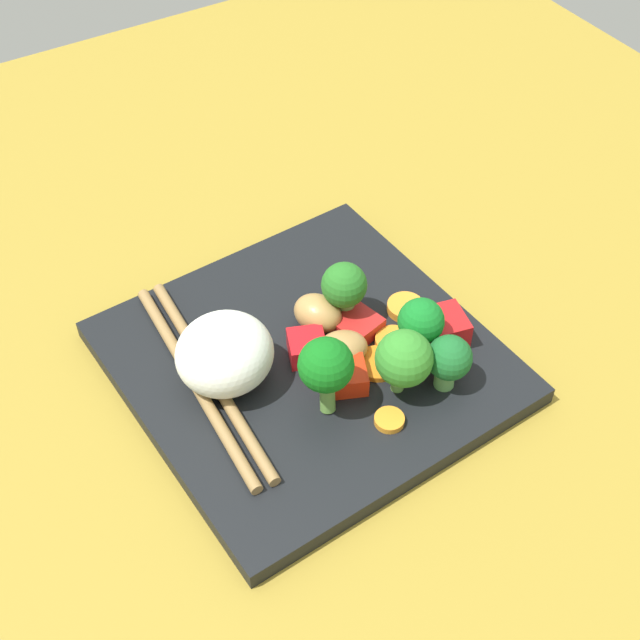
{
  "coord_description": "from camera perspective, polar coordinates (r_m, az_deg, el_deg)",
  "views": [
    {
      "loc": [
        21.32,
        36.78,
        49.97
      ],
      "look_at": [
        -1.69,
        -0.94,
        3.43
      ],
      "focal_mm": 49.14,
      "sensor_mm": 36.0,
      "label": 1
    }
  ],
  "objects": [
    {
      "name": "pepper_chunk_0",
      "position": [
        0.64,
        -0.76,
        -1.85
      ],
      "size": [
        3.49,
        3.55,
        1.78
      ],
      "primitive_type": "cube",
      "rotation": [
        0.0,
        0.0,
        5.91
      ],
      "color": "red",
      "rests_on": "square_plate"
    },
    {
      "name": "square_plate",
      "position": [
        0.65,
        -0.84,
        -2.73
      ],
      "size": [
        26.86,
        26.86,
        1.43
      ],
      "primitive_type": "cube",
      "rotation": [
        0.0,
        0.0,
        0.06
      ],
      "color": "black",
      "rests_on": "ground_plane"
    },
    {
      "name": "ground_plane",
      "position": [
        0.66,
        -0.82,
        -3.69
      ],
      "size": [
        110.0,
        110.0,
        2.0
      ],
      "primitive_type": "cube",
      "color": "olive"
    },
    {
      "name": "broccoli_floret_4",
      "position": [
        0.58,
        0.39,
        -3.06
      ],
      "size": [
        3.84,
        3.84,
        6.35
      ],
      "color": "#63933F",
      "rests_on": "square_plate"
    },
    {
      "name": "broccoli_floret_3",
      "position": [
        0.65,
        1.59,
        2.15
      ],
      "size": [
        3.44,
        3.44,
        5.3
      ],
      "color": "#7AB75E",
      "rests_on": "square_plate"
    },
    {
      "name": "pepper_chunk_1",
      "position": [
        0.62,
        1.83,
        -3.67
      ],
      "size": [
        3.47,
        3.6,
        1.64
      ],
      "primitive_type": "cube",
      "rotation": [
        0.0,
        0.0,
        2.74
      ],
      "color": "red",
      "rests_on": "square_plate"
    },
    {
      "name": "broccoli_floret_2",
      "position": [
        0.62,
        6.58,
        -0.35
      ],
      "size": [
        3.36,
        3.36,
        5.62
      ],
      "color": "#5E8E3C",
      "rests_on": "square_plate"
    },
    {
      "name": "pepper_chunk_3",
      "position": [
        0.65,
        8.03,
        -0.55
      ],
      "size": [
        3.77,
        3.78,
        2.32
      ],
      "primitive_type": "cube",
      "rotation": [
        0.0,
        0.0,
        1.35
      ],
      "color": "red",
      "rests_on": "square_plate"
    },
    {
      "name": "pepper_chunk_2",
      "position": [
        0.65,
        2.68,
        -0.68
      ],
      "size": [
        3.75,
        3.6,
        1.36
      ],
      "primitive_type": "cube",
      "rotation": [
        0.0,
        0.0,
        3.38
      ],
      "color": "red",
      "rests_on": "square_plate"
    },
    {
      "name": "carrot_slice_0",
      "position": [
        0.64,
        3.75,
        -2.86
      ],
      "size": [
        3.92,
        3.92,
        0.47
      ],
      "primitive_type": "cylinder",
      "rotation": [
        0.0,
        0.0,
        3.41
      ],
      "color": "orange",
      "rests_on": "square_plate"
    },
    {
      "name": "chicken_piece_0",
      "position": [
        0.63,
        1.44,
        -1.87
      ],
      "size": [
        4.45,
        3.89,
        2.21
      ],
      "primitive_type": "ellipsoid",
      "rotation": [
        0.0,
        0.0,
        6.04
      ],
      "color": "#B5864B",
      "rests_on": "square_plate"
    },
    {
      "name": "chopstick_pair",
      "position": [
        0.63,
        -7.64,
        -3.83
      ],
      "size": [
        3.08,
        20.52,
        0.86
      ],
      "rotation": [
        0.0,
        0.0,
        7.81
      ],
      "color": "olive",
      "rests_on": "square_plate"
    },
    {
      "name": "rice_mound",
      "position": [
        0.61,
        -6.23,
        -2.2
      ],
      "size": [
        7.79,
        7.55,
        5.36
      ],
      "primitive_type": "ellipsoid",
      "rotation": [
        0.0,
        0.0,
        3.26
      ],
      "color": "white",
      "rests_on": "square_plate"
    },
    {
      "name": "broccoli_floret_1",
      "position": [
        0.62,
        8.39,
        -2.56
      ],
      "size": [
        3.27,
        3.27,
        4.32
      ],
      "color": "#61A151",
      "rests_on": "square_plate"
    },
    {
      "name": "carrot_slice_1",
      "position": [
        0.61,
        4.54,
        -6.5
      ],
      "size": [
        2.85,
        2.85,
        0.49
      ],
      "primitive_type": "cylinder",
      "rotation": [
        0.0,
        0.0,
        2.65
      ],
      "color": "orange",
      "rests_on": "square_plate"
    },
    {
      "name": "carrot_slice_2",
      "position": [
        0.68,
        5.74,
        0.66
      ],
      "size": [
        3.19,
        3.19,
        0.7
      ],
      "primitive_type": "cylinder",
      "rotation": [
        0.0,
        0.0,
        1.7
      ],
      "color": "orange",
      "rests_on": "square_plate"
    },
    {
      "name": "carrot_slice_3",
      "position": [
        0.65,
        4.82,
        -1.41
      ],
      "size": [
        3.06,
        3.06,
        0.7
      ],
      "primitive_type": "cylinder",
      "rotation": [
        0.0,
        0.0,
        4.61
      ],
      "color": "orange",
      "rests_on": "square_plate"
    },
    {
      "name": "chicken_piece_1",
      "position": [
        0.66,
        -0.15,
        0.44
      ],
      "size": [
        4.36,
        4.74,
        2.74
      ],
      "primitive_type": "ellipsoid",
      "rotation": [
        0.0,
        0.0,
        2.0
      ],
      "color": "tan",
      "rests_on": "square_plate"
    },
    {
      "name": "broccoli_floret_0",
      "position": [
        0.6,
        5.49,
        -2.54
      ],
      "size": [
        4.07,
        4.07,
        5.46
      ],
      "color": "#6FAF47",
      "rests_on": "square_plate"
    }
  ]
}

